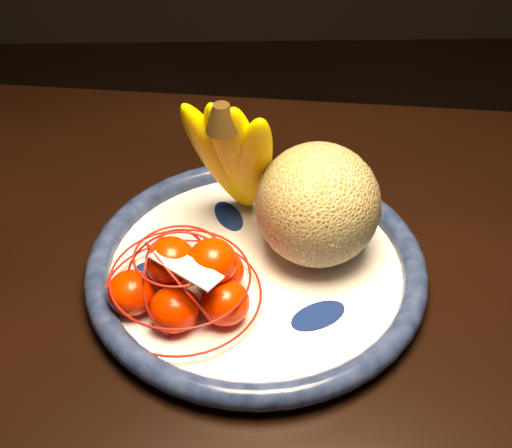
{
  "coord_description": "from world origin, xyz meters",
  "views": [
    {
      "loc": [
        -0.1,
        -0.37,
        1.31
      ],
      "look_at": [
        -0.09,
        0.2,
        0.81
      ],
      "focal_mm": 50.0,
      "sensor_mm": 36.0,
      "label": 1
    }
  ],
  "objects_px": {
    "cantaloupe": "(318,205)",
    "banana_bunch": "(236,154)",
    "fruit_bowl": "(256,268)",
    "dining_table": "(422,380)",
    "mandarin_bag": "(185,281)"
  },
  "relations": [
    {
      "from": "cantaloupe",
      "to": "banana_bunch",
      "type": "height_order",
      "value": "banana_bunch"
    },
    {
      "from": "dining_table",
      "to": "fruit_bowl",
      "type": "bearing_deg",
      "value": 161.79
    },
    {
      "from": "fruit_bowl",
      "to": "mandarin_bag",
      "type": "height_order",
      "value": "mandarin_bag"
    },
    {
      "from": "cantaloupe",
      "to": "mandarin_bag",
      "type": "bearing_deg",
      "value": -151.76
    },
    {
      "from": "fruit_bowl",
      "to": "banana_bunch",
      "type": "height_order",
      "value": "banana_bunch"
    },
    {
      "from": "dining_table",
      "to": "mandarin_bag",
      "type": "relative_size",
      "value": 7.55
    },
    {
      "from": "banana_bunch",
      "to": "mandarin_bag",
      "type": "distance_m",
      "value": 0.15
    },
    {
      "from": "fruit_bowl",
      "to": "banana_bunch",
      "type": "distance_m",
      "value": 0.13
    },
    {
      "from": "fruit_bowl",
      "to": "banana_bunch",
      "type": "xyz_separation_m",
      "value": [
        -0.02,
        0.08,
        0.1
      ]
    },
    {
      "from": "cantaloupe",
      "to": "banana_bunch",
      "type": "xyz_separation_m",
      "value": [
        -0.09,
        0.05,
        0.03
      ]
    },
    {
      "from": "cantaloupe",
      "to": "mandarin_bag",
      "type": "xyz_separation_m",
      "value": [
        -0.14,
        -0.08,
        -0.04
      ]
    },
    {
      "from": "dining_table",
      "to": "cantaloupe",
      "type": "distance_m",
      "value": 0.23
    },
    {
      "from": "dining_table",
      "to": "fruit_bowl",
      "type": "relative_size",
      "value": 4.21
    },
    {
      "from": "dining_table",
      "to": "cantaloupe",
      "type": "bearing_deg",
      "value": 142.9
    },
    {
      "from": "cantaloupe",
      "to": "banana_bunch",
      "type": "relative_size",
      "value": 0.69
    }
  ]
}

